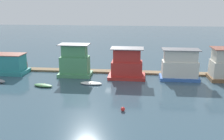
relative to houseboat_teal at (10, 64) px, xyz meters
The scene contains 11 objects.
ground_plane 18.15m from the houseboat_teal, ahead, with size 200.00×200.00×0.00m, color #385160.
dock_walkway 18.32m from the houseboat_teal, ahead, with size 51.00×1.81×0.30m, color #846B4C.
houseboat_teal is the anchor object (origin of this frame).
houseboat_green 11.73m from the houseboat_teal, ahead, with size 5.46×3.42×5.43m.
houseboat_red 20.48m from the houseboat_teal, ahead, with size 6.04×3.98×4.99m.
houseboat_blue 28.96m from the houseboat_teal, ahead, with size 6.22×3.29×4.96m.
dinghy_green 10.65m from the houseboat_teal, 37.23° to the right, with size 3.23×1.79×0.40m.
dinghy_white 15.98m from the houseboat_teal, 16.54° to the right, with size 3.42×1.59×0.35m.
mooring_post_centre 2.10m from the houseboat_teal, 134.88° to the left, with size 0.21×0.21×2.11m, color brown.
mooring_post_far_left 2.89m from the houseboat_teal, 30.81° to the left, with size 0.24×0.24×1.78m, color brown.
buoy_red 24.92m from the houseboat_teal, 33.66° to the right, with size 0.50×0.50×0.50m, color red.
Camera 1 is at (4.26, -40.11, 11.91)m, focal length 40.00 mm.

